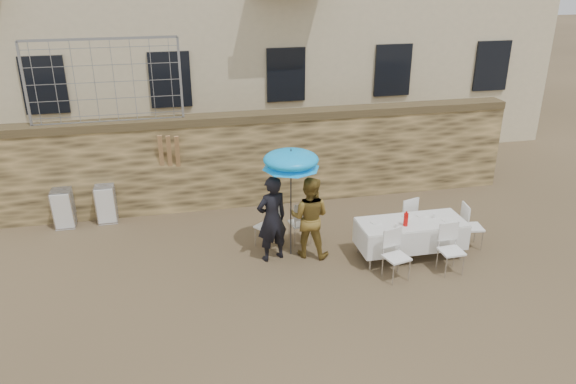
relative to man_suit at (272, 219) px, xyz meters
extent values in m
plane|color=brown|center=(-0.07, -2.17, -0.88)|extent=(80.00, 80.00, 0.00)
cube|color=olive|center=(-0.07, 2.83, 0.22)|extent=(13.00, 0.50, 2.20)
imported|color=black|center=(0.00, 0.00, 0.00)|extent=(0.74, 0.60, 1.76)
imported|color=#A37E32|center=(0.75, 0.00, -0.04)|extent=(1.01, 0.92, 1.68)
cylinder|color=#3F3F44|center=(0.40, 0.10, 0.05)|extent=(0.03, 0.03, 1.86)
cone|color=#0BA3FF|center=(0.40, 0.10, 1.09)|extent=(1.11, 1.11, 0.22)
cube|color=silver|center=(2.71, -0.49, -0.13)|extent=(2.10, 0.85, 0.05)
cylinder|color=silver|center=(1.76, -0.84, -0.51)|extent=(0.04, 0.04, 0.74)
cylinder|color=silver|center=(3.66, -0.84, -0.51)|extent=(0.04, 0.04, 0.74)
cylinder|color=silver|center=(1.76, -0.15, -0.51)|extent=(0.04, 0.04, 0.74)
cylinder|color=silver|center=(3.66, -0.15, -0.51)|extent=(0.04, 0.04, 0.74)
cylinder|color=red|center=(2.51, -0.64, 0.03)|extent=(0.09, 0.09, 0.26)
camera|label=1|loc=(-1.80, -9.66, 4.71)|focal=35.00mm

